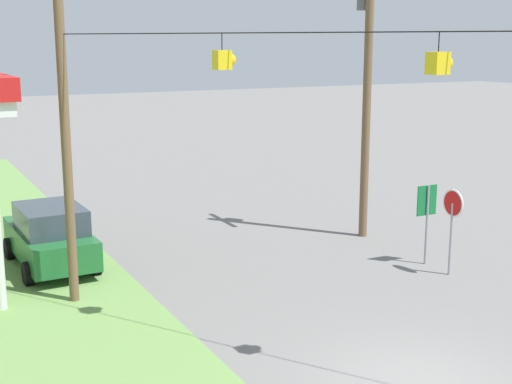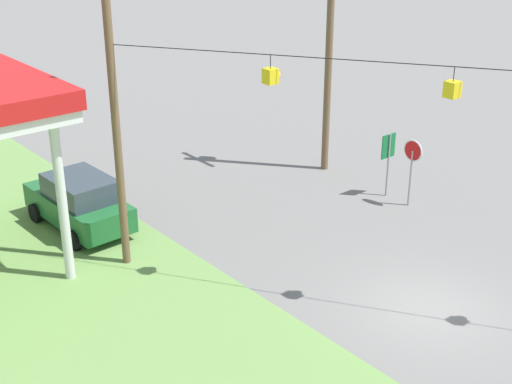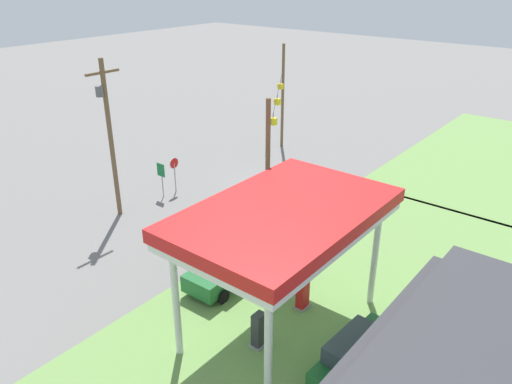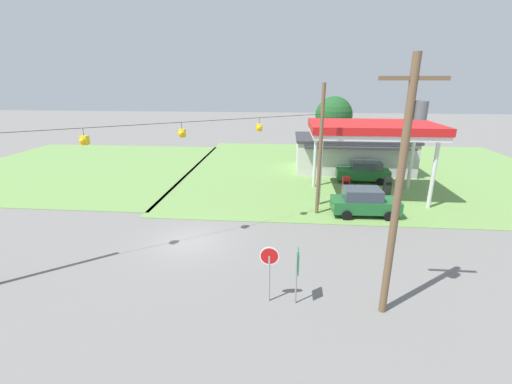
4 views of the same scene
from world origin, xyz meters
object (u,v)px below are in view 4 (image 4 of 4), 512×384
Objects in this scene: tree_behind_station at (334,115)px; utility_pole_main at (401,182)px; fuel_pump_near at (346,187)px; gas_station_store at (352,154)px; stop_sign_roadside at (269,262)px; route_sign at (298,267)px; car_at_pumps_front at (364,202)px; gas_station_canopy at (372,130)px; car_at_pumps_rear at (363,172)px; fuel_pump_far at (387,188)px.

utility_pole_main is at bearing -92.61° from tree_behind_station.
gas_station_store is at bearing 77.28° from fuel_pump_near.
stop_sign_roadside is at bearing 176.94° from utility_pole_main.
car_at_pumps_front is at bearing 64.71° from route_sign.
utility_pole_main reaches higher than gas_station_canopy.
car_at_pumps_rear is 19.10m from utility_pole_main.
tree_behind_station is at bearing 87.62° from fuel_pump_near.
gas_station_canopy is 4.74m from fuel_pump_far.
stop_sign_roadside is (-7.49, -18.11, 0.84)m from car_at_pumps_rear.
car_at_pumps_front is at bearing -120.47° from stop_sign_roadside.
route_sign is at bearing -105.13° from gas_station_store.
gas_station_store is 22.86m from utility_pole_main.
car_at_pumps_rear is (0.34, -4.07, -0.76)m from gas_station_store.
gas_station_store is 23.29m from stop_sign_roadside.
car_at_pumps_rear is 1.94× the size of route_sign.
route_sign is at bearing -116.97° from car_at_pumps_front.
fuel_pump_far is 15.36m from tree_behind_station.
tree_behind_station is at bearing 88.21° from car_at_pumps_front.
utility_pole_main is at bearing -105.28° from fuel_pump_far.
gas_station_store reaches higher than car_at_pumps_front.
fuel_pump_near is at bearing -179.94° from gas_station_canopy.
gas_station_canopy reaches higher than stop_sign_roadside.
fuel_pump_near is at bearing 96.35° from car_at_pumps_front.
tree_behind_station is (-2.59, 14.57, 4.09)m from fuel_pump_far.
fuel_pump_far is 15.53m from utility_pole_main.
car_at_pumps_front reaches higher than car_at_pumps_rear.
fuel_pump_far is 0.63× the size of stop_sign_roadside.
fuel_pump_near is (-1.60, -0.00, -4.46)m from gas_station_canopy.
stop_sign_roadside is at bearing -122.16° from car_at_pumps_front.
gas_station_canopy is 4.74m from fuel_pump_near.
route_sign is at bearing -112.26° from gas_station_canopy.
car_at_pumps_front is 8.26m from car_at_pumps_rear.
car_at_pumps_front is at bearing -104.18° from gas_station_canopy.
route_sign is at bearing -99.47° from tree_behind_station.
fuel_pump_far is at bearing -79.93° from tree_behind_station.
stop_sign_roadside reaches higher than fuel_pump_far.
fuel_pump_far is at bearing 74.72° from utility_pole_main.
fuel_pump_near is at bearing -92.38° from tree_behind_station.
stop_sign_roadside is 1.14m from route_sign.
utility_pole_main is at bearing 176.94° from stop_sign_roadside.
tree_behind_station is at bearing 100.75° from gas_station_store.
tree_behind_station reaches higher than fuel_pump_near.
gas_station_canopy is 3.85× the size of route_sign.
tree_behind_station is at bearing -101.68° from stop_sign_roadside.
car_at_pumps_rear is at bearing 81.86° from gas_station_canopy.
car_at_pumps_front is 11.63m from stop_sign_roadside.
gas_station_store is at bearing 74.87° from route_sign.
gas_station_canopy reaches higher than fuel_pump_far.
gas_station_store is at bearing 99.52° from fuel_pump_far.
tree_behind_station is (-1.57, 10.52, 3.87)m from car_at_pumps_rear.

